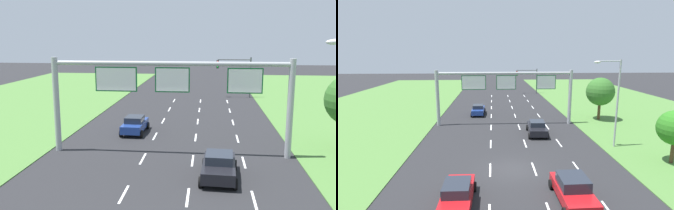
% 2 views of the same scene
% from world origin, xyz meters
% --- Properties ---
extents(ground_plane, '(200.00, 200.00, 0.00)m').
position_xyz_m(ground_plane, '(0.00, 0.00, 0.00)').
color(ground_plane, '#262628').
extents(lane_dashes_inner_left, '(0.14, 56.40, 0.01)m').
position_xyz_m(lane_dashes_inner_left, '(-1.75, 9.00, 0.00)').
color(lane_dashes_inner_left, white).
rests_on(lane_dashes_inner_left, ground_plane).
extents(lane_dashes_inner_right, '(0.14, 56.40, 0.01)m').
position_xyz_m(lane_dashes_inner_right, '(1.75, 9.00, 0.00)').
color(lane_dashes_inner_right, white).
rests_on(lane_dashes_inner_right, ground_plane).
extents(lane_dashes_slip, '(0.14, 56.40, 0.01)m').
position_xyz_m(lane_dashes_slip, '(5.25, 9.00, 0.00)').
color(lane_dashes_slip, white).
rests_on(lane_dashes_slip, ground_plane).
extents(car_near_red, '(2.04, 4.50, 1.55)m').
position_xyz_m(car_near_red, '(-3.66, -4.91, 0.78)').
color(car_near_red, red).
rests_on(car_near_red, ground_plane).
extents(car_lead_silver, '(2.05, 4.18, 1.52)m').
position_xyz_m(car_lead_silver, '(-3.68, 18.96, 0.77)').
color(car_lead_silver, navy).
rests_on(car_lead_silver, ground_plane).
extents(car_mid_lane, '(2.25, 4.43, 1.63)m').
position_xyz_m(car_mid_lane, '(3.41, -4.73, 0.81)').
color(car_mid_lane, red).
rests_on(car_mid_lane, ground_plane).
extents(car_far_ahead, '(2.40, 4.44, 1.54)m').
position_xyz_m(car_far_ahead, '(3.47, 8.98, 0.77)').
color(car_far_ahead, black).
rests_on(car_far_ahead, ground_plane).
extents(sign_gantry, '(17.24, 0.44, 7.00)m').
position_xyz_m(sign_gantry, '(0.06, 13.31, 4.92)').
color(sign_gantry, '#9EA0A5').
rests_on(sign_gantry, ground_plane).
extents(traffic_light_mast, '(4.76, 0.49, 5.60)m').
position_xyz_m(traffic_light_mast, '(6.53, 39.49, 3.87)').
color(traffic_light_mast, '#47494F').
rests_on(traffic_light_mast, ground_plane).
extents(street_lamp, '(2.61, 0.32, 8.50)m').
position_xyz_m(street_lamp, '(9.98, 4.55, 5.08)').
color(street_lamp, '#9EA0A5').
rests_on(street_lamp, ground_plane).
extents(roadside_tree_mid, '(3.79, 3.79, 5.83)m').
position_xyz_m(roadside_tree_mid, '(13.08, 15.12, 3.91)').
color(roadside_tree_mid, '#513823').
rests_on(roadside_tree_mid, ground_plane).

